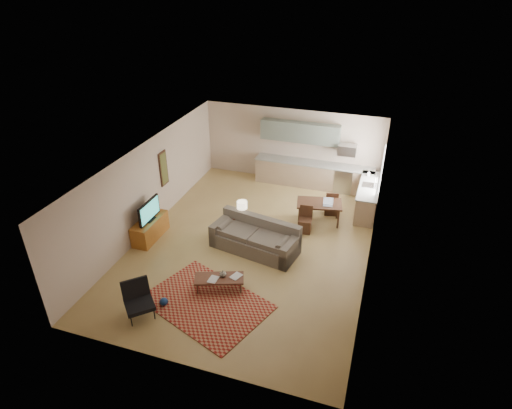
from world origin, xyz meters
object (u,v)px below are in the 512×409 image
(sofa, at_px, (255,237))
(coffee_table, at_px, (219,283))
(armchair, at_px, (139,301))
(dining_table, at_px, (319,212))
(console_table, at_px, (242,225))
(tv_credenza, at_px, (150,229))

(sofa, bearing_deg, coffee_table, -88.13)
(armchair, distance_m, dining_table, 6.16)
(sofa, xyz_separation_m, coffee_table, (-0.30, -1.87, -0.26))
(coffee_table, xyz_separation_m, console_table, (-0.30, 2.54, 0.13))
(coffee_table, height_order, armchair, armchair)
(armchair, relative_size, dining_table, 0.61)
(sofa, bearing_deg, armchair, -106.09)
(dining_table, bearing_deg, coffee_table, -124.90)
(coffee_table, height_order, dining_table, dining_table)
(tv_credenza, distance_m, console_table, 2.71)
(dining_table, bearing_deg, tv_credenza, -163.18)
(sofa, relative_size, armchair, 3.09)
(dining_table, bearing_deg, console_table, -156.87)
(coffee_table, bearing_deg, sofa, 61.01)
(tv_credenza, height_order, dining_table, dining_table)
(coffee_table, distance_m, tv_credenza, 3.19)
(armchair, relative_size, tv_credenza, 0.62)
(sofa, bearing_deg, tv_credenza, -162.29)
(sofa, distance_m, dining_table, 2.49)
(armchair, distance_m, console_table, 4.09)
(sofa, distance_m, tv_credenza, 3.14)
(armchair, bearing_deg, tv_credenza, 72.42)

